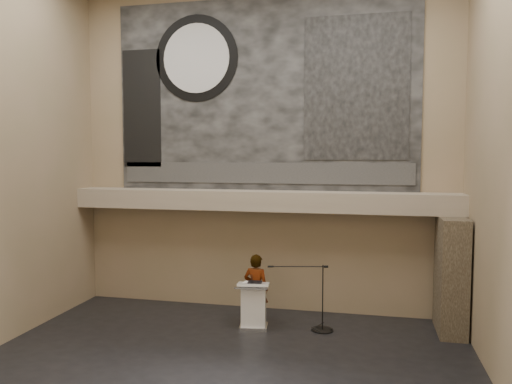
# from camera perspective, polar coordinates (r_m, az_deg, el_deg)

# --- Properties ---
(floor) EXTENTS (10.00, 10.00, 0.00)m
(floor) POSITION_cam_1_polar(r_m,az_deg,el_deg) (10.22, -4.20, -19.59)
(floor) COLOR black
(floor) RESTS_ON ground
(wall_back) EXTENTS (10.00, 0.02, 8.50)m
(wall_back) POSITION_cam_1_polar(r_m,az_deg,el_deg) (13.22, 0.77, 4.80)
(wall_back) COLOR #8A7A57
(wall_back) RESTS_ON floor
(wall_front) EXTENTS (10.00, 0.02, 8.50)m
(wall_front) POSITION_cam_1_polar(r_m,az_deg,el_deg) (5.64, -16.40, 5.25)
(wall_front) COLOR #8A7A57
(wall_front) RESTS_ON floor
(wall_right) EXTENTS (0.02, 8.00, 8.50)m
(wall_right) POSITION_cam_1_polar(r_m,az_deg,el_deg) (9.21, 27.02, 4.53)
(wall_right) COLOR #8A7A57
(wall_right) RESTS_ON floor
(soffit) EXTENTS (10.00, 0.80, 0.50)m
(soffit) POSITION_cam_1_polar(r_m,az_deg,el_deg) (12.88, 0.39, -0.98)
(soffit) COLOR gray
(soffit) RESTS_ON wall_back
(sprinkler_left) EXTENTS (0.04, 0.04, 0.06)m
(sprinkler_left) POSITION_cam_1_polar(r_m,az_deg,el_deg) (13.29, -6.41, -2.05)
(sprinkler_left) COLOR #B2893D
(sprinkler_left) RESTS_ON soffit
(sprinkler_right) EXTENTS (0.04, 0.04, 0.06)m
(sprinkler_right) POSITION_cam_1_polar(r_m,az_deg,el_deg) (12.59, 8.82, -2.43)
(sprinkler_right) COLOR #B2893D
(sprinkler_right) RESTS_ON soffit
(banner) EXTENTS (8.00, 0.05, 5.00)m
(banner) POSITION_cam_1_polar(r_m,az_deg,el_deg) (13.28, 0.75, 11.07)
(banner) COLOR black
(banner) RESTS_ON wall_back
(banner_text_strip) EXTENTS (7.76, 0.02, 0.55)m
(banner_text_strip) POSITION_cam_1_polar(r_m,az_deg,el_deg) (13.16, 0.70, 2.19)
(banner_text_strip) COLOR #313131
(banner_text_strip) RESTS_ON banner
(banner_clock_rim) EXTENTS (2.30, 0.02, 2.30)m
(banner_clock_rim) POSITION_cam_1_polar(r_m,az_deg,el_deg) (13.88, -6.83, 14.93)
(banner_clock_rim) COLOR black
(banner_clock_rim) RESTS_ON banner
(banner_clock_face) EXTENTS (1.84, 0.02, 1.84)m
(banner_clock_face) POSITION_cam_1_polar(r_m,az_deg,el_deg) (13.86, -6.86, 14.94)
(banner_clock_face) COLOR silver
(banner_clock_face) RESTS_ON banner
(banner_building_print) EXTENTS (2.60, 0.02, 3.60)m
(banner_building_print) POSITION_cam_1_polar(r_m,az_deg,el_deg) (12.97, 11.36, 11.59)
(banner_building_print) COLOR black
(banner_building_print) RESTS_ON banner
(banner_brick_print) EXTENTS (1.10, 0.02, 3.20)m
(banner_brick_print) POSITION_cam_1_polar(r_m,az_deg,el_deg) (14.31, -12.92, 9.27)
(banner_brick_print) COLOR black
(banner_brick_print) RESTS_ON banner
(stone_pier) EXTENTS (0.60, 1.40, 2.70)m
(stone_pier) POSITION_cam_1_polar(r_m,az_deg,el_deg) (12.55, 21.41, -8.83)
(stone_pier) COLOR #3D3326
(stone_pier) RESTS_ON floor
(lectern) EXTENTS (0.80, 0.61, 1.14)m
(lectern) POSITION_cam_1_polar(r_m,az_deg,el_deg) (12.15, -0.27, -12.84)
(lectern) COLOR silver
(lectern) RESTS_ON floor
(binder) EXTENTS (0.36, 0.30, 0.04)m
(binder) POSITION_cam_1_polar(r_m,az_deg,el_deg) (11.97, -0.14, -10.31)
(binder) COLOR black
(binder) RESTS_ON lectern
(papers) EXTENTS (0.28, 0.35, 0.00)m
(papers) POSITION_cam_1_polar(r_m,az_deg,el_deg) (12.02, -0.99, -10.32)
(papers) COLOR white
(papers) RESTS_ON lectern
(speaker_person) EXTENTS (0.68, 0.50, 1.72)m
(speaker_person) POSITION_cam_1_polar(r_m,az_deg,el_deg) (12.40, 0.01, -11.02)
(speaker_person) COLOR silver
(speaker_person) RESTS_ON floor
(mic_stand) EXTENTS (1.53, 0.54, 1.56)m
(mic_stand) POSITION_cam_1_polar(r_m,az_deg,el_deg) (12.21, 7.37, -14.32)
(mic_stand) COLOR black
(mic_stand) RESTS_ON floor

